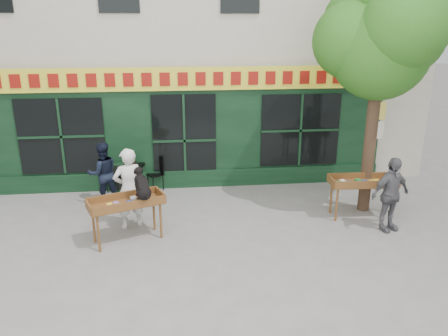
{
  "coord_description": "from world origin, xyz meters",
  "views": [
    {
      "loc": [
        -0.2,
        -9.16,
        4.34
      ],
      "look_at": [
        0.87,
        0.5,
        1.13
      ],
      "focal_mm": 35.0,
      "sensor_mm": 36.0,
      "label": 1
    }
  ],
  "objects": [
    {
      "name": "ground",
      "position": [
        0.0,
        0.0,
        0.0
      ],
      "size": [
        80.0,
        80.0,
        0.0
      ],
      "primitive_type": "plane",
      "color": "slate",
      "rests_on": "ground"
    },
    {
      "name": "book_cart_center",
      "position": [
        -1.29,
        -0.71,
        0.82
      ],
      "size": [
        1.62,
        1.12,
        0.99
      ],
      "rotation": [
        0.0,
        0.0,
        0.37
      ],
      "color": "brown",
      "rests_on": "ground"
    },
    {
      "name": "man_left",
      "position": [
        -2.08,
        1.45,
        0.79
      ],
      "size": [
        0.93,
        0.84,
        1.59
      ],
      "primitive_type": "imported",
      "rotation": [
        0.0,
        0.0,
        3.5
      ],
      "color": "black",
      "rests_on": "ground"
    },
    {
      "name": "bistro_table",
      "position": [
        -1.38,
        2.2,
        0.54
      ],
      "size": [
        0.6,
        0.6,
        0.76
      ],
      "color": "black",
      "rests_on": "ground"
    },
    {
      "name": "street_tree",
      "position": [
        4.34,
        0.36,
        4.11
      ],
      "size": [
        3.05,
        2.9,
        5.6
      ],
      "color": "#382619",
      "rests_on": "ground"
    },
    {
      "name": "chalkboard",
      "position": [
        -1.74,
        2.19,
        0.4
      ],
      "size": [
        0.56,
        0.21,
        0.79
      ],
      "rotation": [
        0.0,
        0.0,
        0.02
      ],
      "color": "black",
      "rests_on": "ground"
    },
    {
      "name": "bistro_chair_right",
      "position": [
        -0.75,
        2.25,
        0.56
      ],
      "size": [
        0.5,
        0.5,
        0.95
      ],
      "rotation": [
        0.0,
        0.0,
        -1.03
      ],
      "color": "black",
      "rests_on": "ground"
    },
    {
      "name": "dog",
      "position": [
        -0.94,
        -0.76,
        1.29
      ],
      "size": [
        0.53,
        0.68,
        0.6
      ],
      "primitive_type": null,
      "rotation": [
        0.0,
        0.0,
        0.37
      ],
      "color": "black",
      "rests_on": "book_cart_center"
    },
    {
      "name": "book_cart_right",
      "position": [
        4.05,
        -0.07,
        0.82
      ],
      "size": [
        1.53,
        0.69,
        0.99
      ],
      "rotation": [
        0.0,
        0.0,
        -0.05
      ],
      "color": "brown",
      "rests_on": "ground"
    },
    {
      "name": "bistro_chair_left",
      "position": [
        -2.01,
        2.22,
        0.56
      ],
      "size": [
        0.44,
        0.44,
        0.95
      ],
      "rotation": [
        0.0,
        0.0,
        1.32
      ],
      "color": "black",
      "rests_on": "ground"
    },
    {
      "name": "potted_plant",
      "position": [
        -1.38,
        2.2,
        0.9
      ],
      "size": [
        0.14,
        0.1,
        0.27
      ],
      "primitive_type": "imported",
      "rotation": [
        0.0,
        0.0,
        0.01
      ],
      "color": "gray",
      "rests_on": "bistro_table"
    },
    {
      "name": "building",
      "position": [
        0.0,
        5.97,
        4.97
      ],
      "size": [
        14.0,
        7.26,
        10.0
      ],
      "color": "beige",
      "rests_on": "ground"
    },
    {
      "name": "woman",
      "position": [
        -1.29,
        -0.06,
        0.92
      ],
      "size": [
        0.78,
        0.65,
        1.83
      ],
      "primitive_type": "imported",
      "rotation": [
        0.0,
        0.0,
        3.51
      ],
      "color": "silver",
      "rests_on": "ground"
    },
    {
      "name": "man_right",
      "position": [
        4.35,
        -0.82,
        0.83
      ],
      "size": [
        1.05,
        0.68,
        1.67
      ],
      "primitive_type": "imported",
      "rotation": [
        0.0,
        0.0,
        0.3
      ],
      "color": "#57575C",
      "rests_on": "ground"
    }
  ]
}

